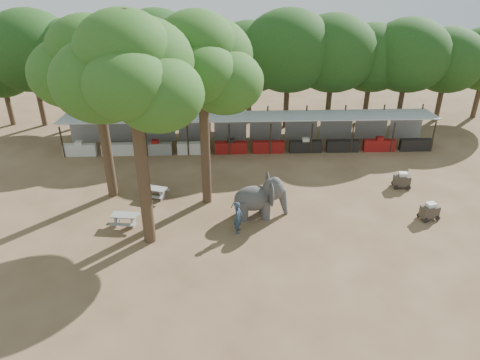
{
  "coord_description": "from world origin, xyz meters",
  "views": [
    {
      "loc": [
        -1.85,
        -18.92,
        15.12
      ],
      "look_at": [
        -1.0,
        5.0,
        2.0
      ],
      "focal_mm": 35.0,
      "sensor_mm": 36.0,
      "label": 1
    }
  ],
  "objects_px": {
    "handler": "(238,217)",
    "picnic_table_far": "(155,191)",
    "elephant": "(261,197)",
    "picnic_table_near": "(125,218)",
    "yard_tree_left": "(93,66)",
    "yard_tree_back": "(200,64)",
    "cart_back": "(402,180)",
    "cart_front": "(430,211)",
    "yard_tree_center": "(129,73)"
  },
  "relations": [
    {
      "from": "picnic_table_far",
      "to": "cart_back",
      "type": "xyz_separation_m",
      "value": [
        15.85,
        0.77,
        0.07
      ]
    },
    {
      "from": "yard_tree_back",
      "to": "picnic_table_far",
      "type": "height_order",
      "value": "yard_tree_back"
    },
    {
      "from": "handler",
      "to": "yard_tree_back",
      "type": "bearing_deg",
      "value": 37.33
    },
    {
      "from": "yard_tree_left",
      "to": "cart_front",
      "type": "height_order",
      "value": "yard_tree_left"
    },
    {
      "from": "yard_tree_left",
      "to": "elephant",
      "type": "bearing_deg",
      "value": -17.57
    },
    {
      "from": "yard_tree_back",
      "to": "handler",
      "type": "bearing_deg",
      "value": -61.36
    },
    {
      "from": "handler",
      "to": "picnic_table_near",
      "type": "relative_size",
      "value": 1.2
    },
    {
      "from": "yard_tree_back",
      "to": "elephant",
      "type": "distance_m",
      "value": 8.24
    },
    {
      "from": "picnic_table_near",
      "to": "cart_back",
      "type": "height_order",
      "value": "cart_back"
    },
    {
      "from": "elephant",
      "to": "handler",
      "type": "height_order",
      "value": "elephant"
    },
    {
      "from": "yard_tree_left",
      "to": "cart_back",
      "type": "height_order",
      "value": "yard_tree_left"
    },
    {
      "from": "yard_tree_left",
      "to": "elephant",
      "type": "distance_m",
      "value": 11.98
    },
    {
      "from": "handler",
      "to": "yard_tree_center",
      "type": "bearing_deg",
      "value": 103.84
    },
    {
      "from": "cart_back",
      "to": "yard_tree_center",
      "type": "bearing_deg",
      "value": -158.56
    },
    {
      "from": "yard_tree_left",
      "to": "cart_front",
      "type": "distance_m",
      "value": 20.89
    },
    {
      "from": "handler",
      "to": "cart_back",
      "type": "relative_size",
      "value": 1.67
    },
    {
      "from": "yard_tree_center",
      "to": "picnic_table_near",
      "type": "height_order",
      "value": "yard_tree_center"
    },
    {
      "from": "handler",
      "to": "cart_front",
      "type": "xyz_separation_m",
      "value": [
        11.15,
        0.91,
        -0.43
      ]
    },
    {
      "from": "yard_tree_center",
      "to": "yard_tree_back",
      "type": "bearing_deg",
      "value": 53.14
    },
    {
      "from": "handler",
      "to": "picnic_table_far",
      "type": "xyz_separation_m",
      "value": [
        -5.05,
        3.89,
        -0.5
      ]
    },
    {
      "from": "elephant",
      "to": "picnic_table_near",
      "type": "bearing_deg",
      "value": -179.27
    },
    {
      "from": "elephant",
      "to": "picnic_table_near",
      "type": "distance_m",
      "value": 7.84
    },
    {
      "from": "picnic_table_far",
      "to": "cart_front",
      "type": "xyz_separation_m",
      "value": [
        16.19,
        -2.98,
        0.07
      ]
    },
    {
      "from": "cart_front",
      "to": "cart_back",
      "type": "height_order",
      "value": "cart_back"
    },
    {
      "from": "yard_tree_center",
      "to": "elephant",
      "type": "distance_m",
      "value": 10.36
    },
    {
      "from": "yard_tree_back",
      "to": "picnic_table_far",
      "type": "xyz_separation_m",
      "value": [
        -3.1,
        0.33,
        -8.08
      ]
    },
    {
      "from": "yard_tree_back",
      "to": "picnic_table_near",
      "type": "bearing_deg",
      "value": -148.82
    },
    {
      "from": "picnic_table_far",
      "to": "cart_front",
      "type": "bearing_deg",
      "value": 8.89
    },
    {
      "from": "yard_tree_left",
      "to": "yard_tree_back",
      "type": "bearing_deg",
      "value": -9.46
    },
    {
      "from": "yard_tree_center",
      "to": "elephant",
      "type": "height_order",
      "value": "yard_tree_center"
    },
    {
      "from": "yard_tree_center",
      "to": "handler",
      "type": "distance_m",
      "value": 9.63
    },
    {
      "from": "elephant",
      "to": "picnic_table_near",
      "type": "height_order",
      "value": "elephant"
    },
    {
      "from": "elephant",
      "to": "handler",
      "type": "bearing_deg",
      "value": -135.09
    },
    {
      "from": "elephant",
      "to": "yard_tree_back",
      "type": "bearing_deg",
      "value": 144.7
    },
    {
      "from": "yard_tree_center",
      "to": "picnic_table_far",
      "type": "relative_size",
      "value": 6.91
    },
    {
      "from": "picnic_table_near",
      "to": "yard_tree_left",
      "type": "bearing_deg",
      "value": 119.79
    },
    {
      "from": "elephant",
      "to": "handler",
      "type": "xyz_separation_m",
      "value": [
        -1.36,
        -1.61,
        -0.29
      ]
    },
    {
      "from": "cart_front",
      "to": "elephant",
      "type": "bearing_deg",
      "value": 160.42
    },
    {
      "from": "yard_tree_center",
      "to": "cart_back",
      "type": "bearing_deg",
      "value": 17.95
    },
    {
      "from": "yard_tree_left",
      "to": "picnic_table_far",
      "type": "xyz_separation_m",
      "value": [
        2.9,
        -0.67,
        -7.74
      ]
    },
    {
      "from": "picnic_table_far",
      "to": "cart_back",
      "type": "bearing_deg",
      "value": 22.09
    },
    {
      "from": "elephant",
      "to": "picnic_table_far",
      "type": "bearing_deg",
      "value": 155.63
    },
    {
      "from": "yard_tree_center",
      "to": "handler",
      "type": "relative_size",
      "value": 6.28
    },
    {
      "from": "yard_tree_back",
      "to": "handler",
      "type": "xyz_separation_m",
      "value": [
        1.94,
        -3.55,
        -7.58
      ]
    },
    {
      "from": "handler",
      "to": "cart_front",
      "type": "relative_size",
      "value": 1.53
    },
    {
      "from": "yard_tree_left",
      "to": "cart_back",
      "type": "bearing_deg",
      "value": 0.31
    },
    {
      "from": "cart_back",
      "to": "picnic_table_far",
      "type": "bearing_deg",
      "value": -173.73
    },
    {
      "from": "picnic_table_near",
      "to": "cart_front",
      "type": "height_order",
      "value": "cart_front"
    },
    {
      "from": "elephant",
      "to": "picnic_table_far",
      "type": "distance_m",
      "value": 6.85
    },
    {
      "from": "yard_tree_left",
      "to": "yard_tree_center",
      "type": "distance_m",
      "value": 5.92
    }
  ]
}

